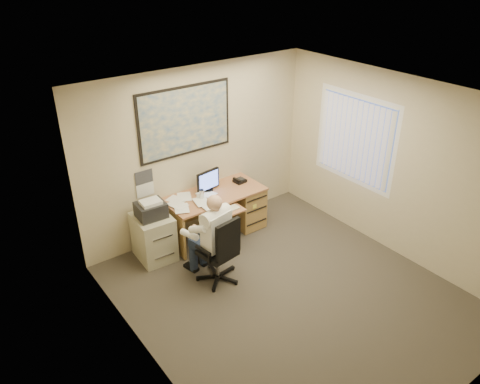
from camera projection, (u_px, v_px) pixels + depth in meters
room_shell at (295, 209)px, 5.73m from camera, size 4.00×4.50×2.70m
desk at (231, 204)px, 7.70m from camera, size 1.60×0.97×1.09m
world_map at (185, 121)px, 6.95m from camera, size 1.56×0.03×1.06m
wall_calendar at (145, 184)px, 6.94m from camera, size 0.28×0.01×0.42m
window_blinds at (355, 139)px, 7.24m from camera, size 0.06×1.40×1.30m
filing_cabinet at (153, 233)px, 6.95m from camera, size 0.54×0.63×0.98m
office_chair at (219, 263)px, 6.50m from camera, size 0.70×0.70×1.04m
person at (216, 238)px, 6.39m from camera, size 0.71×0.90×1.33m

